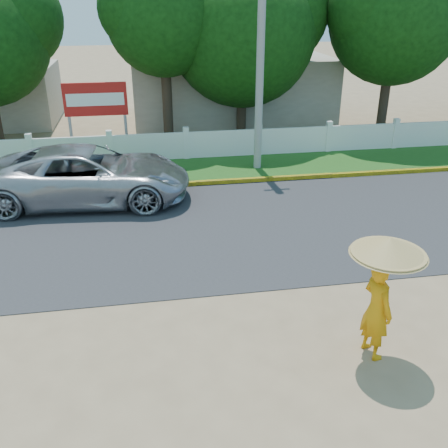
{
  "coord_description": "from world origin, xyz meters",
  "views": [
    {
      "loc": [
        -1.74,
        -8.33,
        6.2
      ],
      "look_at": [
        0.0,
        2.0,
        1.3
      ],
      "focal_mm": 40.0,
      "sensor_mm": 36.0,
      "label": 1
    }
  ],
  "objects_px": {
    "vehicle": "(88,175)",
    "billboard": "(96,103)",
    "utility_pole": "(260,69)",
    "monk_with_parasol": "(382,281)"
  },
  "relations": [
    {
      "from": "vehicle",
      "to": "billboard",
      "type": "bearing_deg",
      "value": 3.7
    },
    {
      "from": "utility_pole",
      "to": "vehicle",
      "type": "bearing_deg",
      "value": -158.62
    },
    {
      "from": "billboard",
      "to": "vehicle",
      "type": "bearing_deg",
      "value": -90.55
    },
    {
      "from": "utility_pole",
      "to": "billboard",
      "type": "xyz_separation_m",
      "value": [
        -6.04,
        2.71,
        -1.53
      ]
    },
    {
      "from": "utility_pole",
      "to": "vehicle",
      "type": "distance_m",
      "value": 7.1
    },
    {
      "from": "vehicle",
      "to": "billboard",
      "type": "distance_m",
      "value": 5.24
    },
    {
      "from": "utility_pole",
      "to": "monk_with_parasol",
      "type": "relative_size",
      "value": 3.03
    },
    {
      "from": "utility_pole",
      "to": "monk_with_parasol",
      "type": "xyz_separation_m",
      "value": [
        -0.32,
        -10.97,
        -2.09
      ]
    },
    {
      "from": "utility_pole",
      "to": "monk_with_parasol",
      "type": "distance_m",
      "value": 11.17
    },
    {
      "from": "utility_pole",
      "to": "vehicle",
      "type": "xyz_separation_m",
      "value": [
        -6.09,
        -2.38,
        -2.78
      ]
    }
  ]
}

